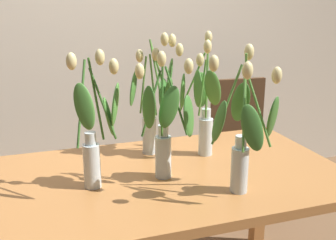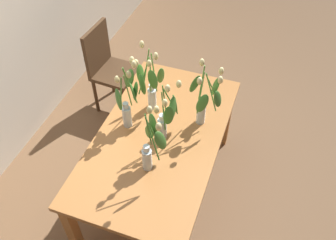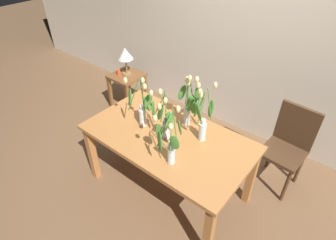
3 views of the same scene
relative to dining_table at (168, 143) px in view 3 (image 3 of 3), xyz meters
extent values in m
plane|color=brown|center=(0.00, 0.00, -0.65)|extent=(18.00, 18.00, 0.00)
cube|color=beige|center=(0.00, 1.50, 0.70)|extent=(9.00, 0.10, 2.70)
cube|color=#B7753D|center=(0.00, 0.00, 0.07)|extent=(1.60, 0.90, 0.04)
cube|color=#B7753D|center=(-0.74, -0.39, -0.30)|extent=(0.07, 0.07, 0.70)
cube|color=#B7753D|center=(0.74, -0.39, -0.30)|extent=(0.07, 0.07, 0.70)
cube|color=#B7753D|center=(-0.74, 0.39, -0.30)|extent=(0.07, 0.07, 0.70)
cube|color=#B7753D|center=(0.74, 0.39, -0.30)|extent=(0.07, 0.07, 0.70)
cylinder|color=silver|center=(-0.30, -0.03, 0.18)|extent=(0.07, 0.07, 0.18)
cylinder|color=silver|center=(-0.30, -0.03, 0.30)|extent=(0.04, 0.04, 0.05)
cylinder|color=silver|center=(-0.30, -0.03, 0.15)|extent=(0.06, 0.06, 0.11)
cylinder|color=#3D752D|center=(-0.33, -0.09, 0.45)|extent=(0.06, 0.11, 0.31)
ellipsoid|color=#F4E093|center=(-0.36, -0.14, 0.62)|extent=(0.04, 0.04, 0.06)
ellipsoid|color=#4C8E38|center=(-0.33, -0.14, 0.45)|extent=(0.10, 0.09, 0.18)
cylinder|color=#3D752D|center=(-0.25, -0.05, 0.44)|extent=(0.09, 0.05, 0.28)
ellipsoid|color=#F4E093|center=(-0.20, -0.07, 0.58)|extent=(0.04, 0.04, 0.06)
ellipsoid|color=#4C8E38|center=(-0.20, -0.04, 0.43)|extent=(0.08, 0.11, 0.18)
cylinder|color=#3D752D|center=(-0.27, -0.04, 0.45)|extent=(0.05, 0.02, 0.32)
ellipsoid|color=#F4E093|center=(-0.25, -0.04, 0.61)|extent=(0.04, 0.04, 0.06)
ellipsoid|color=#4C8E38|center=(-0.22, -0.02, 0.38)|extent=(0.07, 0.10, 0.18)
cylinder|color=silver|center=(0.00, -0.03, 0.18)|extent=(0.07, 0.07, 0.18)
cylinder|color=silver|center=(0.00, -0.03, 0.30)|extent=(0.04, 0.04, 0.05)
cylinder|color=silver|center=(0.00, -0.03, 0.15)|extent=(0.06, 0.06, 0.11)
cylinder|color=#3D752D|center=(-0.06, -0.06, 0.43)|extent=(0.10, 0.07, 0.25)
ellipsoid|color=#F4E093|center=(-0.11, -0.09, 0.56)|extent=(0.04, 0.04, 0.06)
ellipsoid|color=#427F33|center=(-0.08, -0.10, 0.42)|extent=(0.05, 0.08, 0.17)
cylinder|color=#3D752D|center=(-0.01, -0.05, 0.45)|extent=(0.03, 0.05, 0.31)
ellipsoid|color=#F4E093|center=(-0.02, -0.07, 0.60)|extent=(0.04, 0.04, 0.06)
ellipsoid|color=#427F33|center=(0.00, -0.10, 0.42)|extent=(0.12, 0.06, 0.18)
cylinder|color=#3D752D|center=(0.04, -0.08, 0.43)|extent=(0.07, 0.09, 0.27)
ellipsoid|color=#F4E093|center=(0.07, -0.12, 0.57)|extent=(0.04, 0.04, 0.06)
ellipsoid|color=#427F33|center=(0.09, -0.09, 0.37)|extent=(0.07, 0.08, 0.17)
cylinder|color=silver|center=(0.02, 0.26, 0.18)|extent=(0.07, 0.07, 0.18)
cylinder|color=silver|center=(0.02, 0.26, 0.30)|extent=(0.04, 0.04, 0.05)
cylinder|color=silver|center=(0.02, 0.26, 0.15)|extent=(0.06, 0.06, 0.11)
cylinder|color=#56933D|center=(0.04, 0.24, 0.43)|extent=(0.03, 0.04, 0.29)
ellipsoid|color=#F4E093|center=(0.05, 0.23, 0.58)|extent=(0.04, 0.04, 0.06)
ellipsoid|color=#427F33|center=(0.08, 0.22, 0.38)|extent=(0.08, 0.09, 0.18)
cylinder|color=#56933D|center=(0.08, 0.25, 0.46)|extent=(0.10, 0.04, 0.33)
ellipsoid|color=#F4E093|center=(0.13, 0.23, 0.64)|extent=(0.04, 0.04, 0.06)
ellipsoid|color=#427F33|center=(0.13, 0.26, 0.47)|extent=(0.05, 0.11, 0.18)
cylinder|color=#56933D|center=(0.00, 0.28, 0.43)|extent=(0.04, 0.03, 0.27)
ellipsoid|color=#F4E093|center=(-0.01, 0.29, 0.57)|extent=(0.04, 0.04, 0.06)
ellipsoid|color=#427F33|center=(-0.05, 0.27, 0.42)|extent=(0.09, 0.10, 0.18)
cylinder|color=#56933D|center=(0.05, 0.23, 0.47)|extent=(0.06, 0.07, 0.35)
ellipsoid|color=#F4E093|center=(0.08, 0.20, 0.65)|extent=(0.04, 0.04, 0.06)
ellipsoid|color=#427F33|center=(0.10, 0.21, 0.39)|extent=(0.07, 0.09, 0.18)
cylinder|color=silver|center=(0.24, -0.25, 0.18)|extent=(0.07, 0.07, 0.18)
cylinder|color=silver|center=(0.24, -0.25, 0.30)|extent=(0.04, 0.04, 0.05)
cylinder|color=silver|center=(0.24, -0.25, 0.15)|extent=(0.06, 0.06, 0.11)
cylinder|color=#56933D|center=(0.26, -0.23, 0.46)|extent=(0.04, 0.04, 0.34)
ellipsoid|color=#F4E093|center=(0.27, -0.22, 0.63)|extent=(0.04, 0.04, 0.06)
ellipsoid|color=#427F33|center=(0.27, -0.18, 0.43)|extent=(0.07, 0.11, 0.18)
cylinder|color=#56933D|center=(0.17, -0.25, 0.45)|extent=(0.11, 0.01, 0.29)
ellipsoid|color=#F4E093|center=(0.12, -0.25, 0.60)|extent=(0.04, 0.04, 0.06)
ellipsoid|color=#427F33|center=(0.13, -0.27, 0.39)|extent=(0.04, 0.12, 0.18)
cylinder|color=#56933D|center=(0.28, -0.30, 0.43)|extent=(0.07, 0.09, 0.26)
ellipsoid|color=#F4E093|center=(0.31, -0.35, 0.56)|extent=(0.04, 0.04, 0.06)
ellipsoid|color=#427F33|center=(0.32, -0.32, 0.40)|extent=(0.07, 0.10, 0.18)
cylinder|color=#56933D|center=(0.21, -0.31, 0.44)|extent=(0.06, 0.11, 0.28)
ellipsoid|color=#F4E093|center=(0.18, -0.37, 0.59)|extent=(0.04, 0.04, 0.06)
ellipsoid|color=#427F33|center=(0.22, -0.36, 0.39)|extent=(0.11, 0.08, 0.18)
cylinder|color=silver|center=(0.28, 0.16, 0.18)|extent=(0.07, 0.07, 0.18)
cylinder|color=silver|center=(0.28, 0.16, 0.30)|extent=(0.04, 0.04, 0.05)
cylinder|color=silver|center=(0.28, 0.16, 0.15)|extent=(0.06, 0.06, 0.11)
cylinder|color=#56933D|center=(0.21, 0.19, 0.44)|extent=(0.11, 0.06, 0.29)
ellipsoid|color=#F4E093|center=(0.16, 0.22, 0.60)|extent=(0.04, 0.04, 0.06)
ellipsoid|color=#4C8E38|center=(0.16, 0.19, 0.41)|extent=(0.07, 0.10, 0.18)
cylinder|color=#56933D|center=(0.29, 0.20, 0.47)|extent=(0.04, 0.08, 0.35)
ellipsoid|color=#F4E093|center=(0.31, 0.24, 0.65)|extent=(0.04, 0.04, 0.06)
ellipsoid|color=#4C8E38|center=(0.29, 0.25, 0.39)|extent=(0.08, 0.07, 0.17)
cylinder|color=#56933D|center=(0.25, 0.16, 0.42)|extent=(0.04, 0.01, 0.26)
ellipsoid|color=#F4E093|center=(0.23, 0.15, 0.55)|extent=(0.04, 0.04, 0.06)
ellipsoid|color=#4C8E38|center=(0.21, 0.12, 0.43)|extent=(0.04, 0.10, 0.18)
cylinder|color=#56933D|center=(0.26, 0.13, 0.45)|extent=(0.03, 0.05, 0.33)
ellipsoid|color=#F4E093|center=(0.25, 0.11, 0.62)|extent=(0.04, 0.04, 0.06)
ellipsoid|color=#4C8E38|center=(0.27, 0.08, 0.44)|extent=(0.11, 0.06, 0.18)
cube|color=#4C331E|center=(0.88, 0.80, -0.20)|extent=(0.43, 0.43, 0.04)
cylinder|color=#4C331E|center=(1.03, 0.62, -0.43)|extent=(0.04, 0.04, 0.43)
cylinder|color=#4C331E|center=(0.69, 0.65, -0.43)|extent=(0.04, 0.04, 0.43)
cylinder|color=#4C331E|center=(1.06, 0.96, -0.43)|extent=(0.04, 0.04, 0.43)
cylinder|color=#4C331E|center=(0.72, 0.99, -0.43)|extent=(0.04, 0.04, 0.43)
cube|color=#4C331E|center=(0.89, 0.98, 0.05)|extent=(0.40, 0.06, 0.46)
cube|color=brown|center=(-1.48, 0.86, -0.12)|extent=(0.44, 0.44, 0.04)
cube|color=brown|center=(-1.67, 0.67, -0.39)|extent=(0.04, 0.04, 0.51)
cube|color=brown|center=(-1.29, 0.67, -0.39)|extent=(0.04, 0.04, 0.51)
cube|color=brown|center=(-1.67, 1.05, -0.39)|extent=(0.04, 0.04, 0.51)
cube|color=brown|center=(-1.29, 1.05, -0.39)|extent=(0.04, 0.04, 0.51)
cylinder|color=olive|center=(-1.49, 0.88, -0.09)|extent=(0.12, 0.12, 0.02)
cylinder|color=olive|center=(-1.49, 0.88, 0.03)|extent=(0.02, 0.02, 0.22)
cone|color=silver|center=(-1.49, 0.88, 0.22)|extent=(0.22, 0.22, 0.16)
cylinder|color=#CC4C23|center=(-1.58, 0.80, -0.06)|extent=(0.06, 0.06, 0.07)
camera|label=1|loc=(-0.49, -1.54, 0.81)|focal=43.55mm
camera|label=2|loc=(-1.64, -0.65, 2.12)|focal=38.56mm
camera|label=3|loc=(1.25, -1.53, 1.76)|focal=29.21mm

